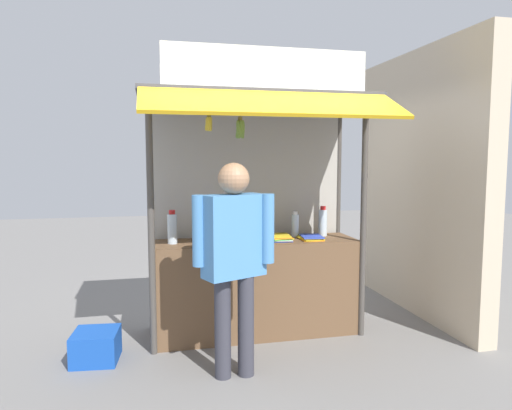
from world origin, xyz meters
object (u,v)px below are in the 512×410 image
object	(u,v)px
magazine_stack_far_right	(280,238)
magazine_stack_right	(212,242)
banana_bunch_inner_left	(209,123)
water_bottle_back_left	(172,228)
banana_bunch_leftmost	(240,129)
vendor_person	(234,250)
water_bottle_left	(241,225)
water_bottle_mid_right	(295,225)
magazine_stack_front_left	(311,238)
water_bottle_back_right	(323,222)
plastic_crate	(96,346)

from	to	relation	value
magazine_stack_far_right	magazine_stack_right	world-z (taller)	magazine_stack_right
banana_bunch_inner_left	water_bottle_back_left	bearing A→B (deg)	128.19
water_bottle_back_left	banana_bunch_leftmost	xyz separation A→B (m)	(0.58, -0.39, 0.91)
vendor_person	water_bottle_left	bearing A→B (deg)	53.19
water_bottle_left	banana_bunch_leftmost	world-z (taller)	banana_bunch_leftmost
water_bottle_mid_right	banana_bunch_leftmost	distance (m)	1.25
banana_bunch_leftmost	magazine_stack_front_left	bearing A→B (deg)	22.39
water_bottle_back_right	magazine_stack_front_left	xyz separation A→B (m)	(-0.19, -0.18, -0.13)
water_bottle_mid_right	banana_bunch_inner_left	world-z (taller)	banana_bunch_inner_left
magazine_stack_right	vendor_person	distance (m)	0.71
magazine_stack_far_right	vendor_person	bearing A→B (deg)	-126.42
magazine_stack_right	plastic_crate	world-z (taller)	magazine_stack_right
water_bottle_back_left	magazine_stack_far_right	world-z (taller)	water_bottle_back_left
magazine_stack_right	banana_bunch_leftmost	world-z (taller)	banana_bunch_leftmost
water_bottle_back_left	magazine_stack_front_left	size ratio (longest dim) A/B	1.05
magazine_stack_right	magazine_stack_front_left	distance (m)	1.01
water_bottle_mid_right	vendor_person	bearing A→B (deg)	-129.56
water_bottle_back_left	magazine_stack_front_left	world-z (taller)	water_bottle_back_left
water_bottle_left	plastic_crate	xyz separation A→B (m)	(-1.35, -0.41, -0.95)
water_bottle_left	water_bottle_back_left	xyz separation A→B (m)	(-0.67, -0.07, 0.01)
magazine_stack_far_right	banana_bunch_inner_left	size ratio (longest dim) A/B	1.24
banana_bunch_leftmost	vendor_person	size ratio (longest dim) A/B	0.17
banana_bunch_inner_left	water_bottle_back_right	bearing A→B (deg)	21.84
magazine_stack_far_right	magazine_stack_front_left	size ratio (longest dim) A/B	0.96
water_bottle_back_left	magazine_stack_far_right	xyz separation A→B (m)	(1.04, -0.05, -0.12)
water_bottle_left	magazine_stack_front_left	world-z (taller)	water_bottle_left
water_bottle_back_right	banana_bunch_inner_left	xyz separation A→B (m)	(-1.24, -0.50, 0.95)
water_bottle_left	plastic_crate	size ratio (longest dim) A/B	0.82
water_bottle_mid_right	water_bottle_back_right	bearing A→B (deg)	-0.06
water_bottle_left	vendor_person	world-z (taller)	vendor_person
vendor_person	magazine_stack_front_left	bearing A→B (deg)	18.52
magazine_stack_right	banana_bunch_leftmost	xyz separation A→B (m)	(0.23, -0.22, 1.03)
banana_bunch_leftmost	water_bottle_mid_right	bearing A→B (deg)	36.79
water_bottle_mid_right	magazine_stack_front_left	world-z (taller)	water_bottle_mid_right
water_bottle_left	water_bottle_mid_right	distance (m)	0.57
water_bottle_mid_right	water_bottle_back_left	xyz separation A→B (m)	(-1.24, -0.10, 0.03)
plastic_crate	vendor_person	bearing A→B (deg)	-25.68
magazine_stack_front_left	plastic_crate	size ratio (longest dim) A/B	0.82
banana_bunch_inner_left	plastic_crate	xyz separation A→B (m)	(-0.98, 0.05, -1.90)
magazine_stack_front_left	banana_bunch_inner_left	distance (m)	1.54
water_bottle_left	vendor_person	xyz separation A→B (m)	(-0.24, -0.95, -0.05)
water_bottle_left	magazine_stack_far_right	xyz separation A→B (m)	(0.36, -0.13, -0.12)
water_bottle_back_right	vendor_person	world-z (taller)	vendor_person
water_bottle_mid_right	banana_bunch_leftmost	xyz separation A→B (m)	(-0.66, -0.50, 0.93)
plastic_crate	water_bottle_left	bearing A→B (deg)	16.92
water_bottle_back_right	water_bottle_mid_right	size ratio (longest dim) A/B	1.18
banana_bunch_inner_left	banana_bunch_leftmost	bearing A→B (deg)	0.15
banana_bunch_leftmost	magazine_stack_far_right	bearing A→B (deg)	36.23
magazine_stack_right	vendor_person	bearing A→B (deg)	-82.92
banana_bunch_leftmost	water_bottle_left	bearing A→B (deg)	78.57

